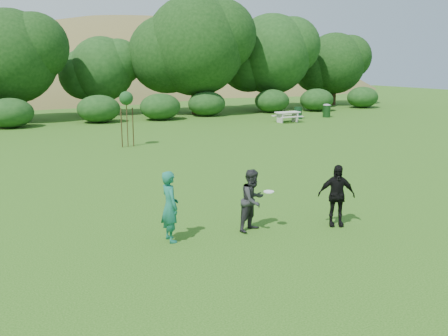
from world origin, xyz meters
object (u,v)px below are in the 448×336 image
object	(u,v)px
player_grey	(253,200)
picnic_table	(288,115)
player_teal	(170,206)
sapling	(126,100)
player_black	(336,195)
trash_can_near	(298,113)
trash_can_lidded	(327,110)

from	to	relation	value
player_grey	picnic_table	distance (m)	23.93
player_teal	picnic_table	size ratio (longest dim) A/B	0.98
sapling	player_teal	bearing A→B (deg)	-101.99
player_grey	player_black	bearing A→B (deg)	-39.61
player_grey	sapling	bearing A→B (deg)	64.13
player_black	player_teal	bearing A→B (deg)	-164.01
player_grey	trash_can_near	xyz separation A→B (m)	(16.11, 20.91, -0.36)
player_black	trash_can_near	distance (m)	25.68
player_teal	picnic_table	xyz separation A→B (m)	(16.28, 19.11, -0.36)
player_teal	picnic_table	bearing A→B (deg)	-40.29
sapling	player_grey	bearing A→B (deg)	-93.10
player_grey	picnic_table	bearing A→B (deg)	31.14
sapling	trash_can_lidded	distance (m)	19.21
trash_can_near	sapling	bearing A→B (deg)	-156.26
sapling	trash_can_lidded	xyz separation A→B (m)	(17.95, 6.58, -1.88)
sapling	picnic_table	bearing A→B (deg)	21.22
player_black	picnic_table	distance (m)	23.27
player_teal	trash_can_lidded	bearing A→B (deg)	-45.41
player_black	picnic_table	bearing A→B (deg)	86.70
player_black	player_grey	bearing A→B (deg)	-169.36
player_grey	player_black	world-z (taller)	player_black
sapling	picnic_table	world-z (taller)	sapling
player_black	sapling	distance (m)	14.97
player_black	trash_can_near	bearing A→B (deg)	84.63
sapling	trash_can_lidded	size ratio (longest dim) A/B	2.71
player_teal	player_grey	bearing A→B (deg)	-95.79
player_teal	sapling	bearing A→B (deg)	-11.84
player_black	trash_can_lidded	xyz separation A→B (m)	(16.53, 21.40, -0.29)
player_teal	picnic_table	distance (m)	25.11
player_teal	trash_can_lidded	size ratio (longest dim) A/B	1.67
trash_can_near	player_grey	bearing A→B (deg)	-127.61
player_teal	trash_can_near	world-z (taller)	player_teal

